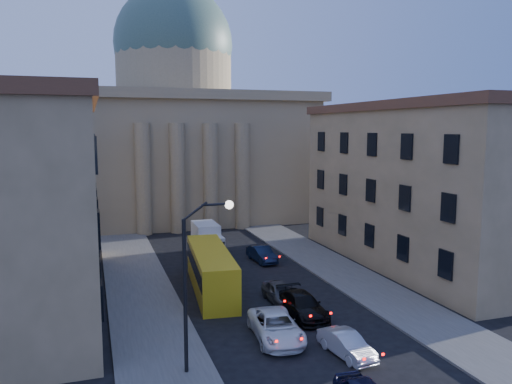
# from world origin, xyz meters

# --- Properties ---
(sidewalk_left) EXTENTS (5.00, 60.00, 0.15)m
(sidewalk_left) POSITION_xyz_m (-8.50, 18.00, 0.07)
(sidewalk_left) COLOR #54514C
(sidewalk_left) RESTS_ON ground
(sidewalk_right) EXTENTS (5.00, 60.00, 0.15)m
(sidewalk_right) POSITION_xyz_m (8.50, 18.00, 0.07)
(sidewalk_right) COLOR #54514C
(sidewalk_right) RESTS_ON ground
(church) EXTENTS (68.02, 28.76, 36.60)m
(church) POSITION_xyz_m (0.00, 55.47, 11.88)
(church) COLOR #8A7855
(church) RESTS_ON ground
(building_left) EXTENTS (11.60, 26.60, 14.70)m
(building_left) POSITION_xyz_m (-17.00, 22.00, 7.42)
(building_left) COLOR tan
(building_left) RESTS_ON ground
(building_right) EXTENTS (11.60, 26.60, 14.70)m
(building_right) POSITION_xyz_m (17.00, 22.00, 7.42)
(building_right) COLOR tan
(building_right) RESTS_ON ground
(street_lamp) EXTENTS (2.62, 0.44, 8.83)m
(street_lamp) POSITION_xyz_m (-6.97, 8.00, 5.29)
(street_lamp) COLOR black
(street_lamp) RESTS_ON ground
(car_right_near) EXTENTS (1.89, 4.10, 1.30)m
(car_right_near) POSITION_xyz_m (1.21, 7.30, 0.65)
(car_right_near) COLOR #B2B4BA
(car_right_near) RESTS_ON ground
(car_left_mid) EXTENTS (3.06, 5.73, 1.53)m
(car_left_mid) POSITION_xyz_m (-1.68, 10.57, 0.77)
(car_left_mid) COLOR white
(car_left_mid) RESTS_ON ground
(car_right_mid) EXTENTS (2.22, 5.24, 1.51)m
(car_right_mid) POSITION_xyz_m (1.27, 13.40, 0.75)
(car_right_mid) COLOR black
(car_right_mid) RESTS_ON ground
(car_right_far) EXTENTS (1.73, 4.23, 1.44)m
(car_right_far) POSITION_xyz_m (0.80, 16.34, 0.72)
(car_right_far) COLOR #46474B
(car_right_far) RESTS_ON ground
(car_right_distant) EXTENTS (1.83, 4.47, 1.44)m
(car_right_distant) POSITION_xyz_m (3.15, 27.15, 0.72)
(car_right_distant) COLOR black
(car_right_distant) RESTS_ON ground
(city_bus) EXTENTS (3.69, 11.53, 3.19)m
(city_bus) POSITION_xyz_m (-3.30, 20.39, 1.72)
(city_bus) COLOR gold
(city_bus) RESTS_ON ground
(box_truck) EXTENTS (2.24, 5.58, 3.06)m
(box_truck) POSITION_xyz_m (-1.15, 31.06, 1.45)
(box_truck) COLOR silver
(box_truck) RESTS_ON ground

